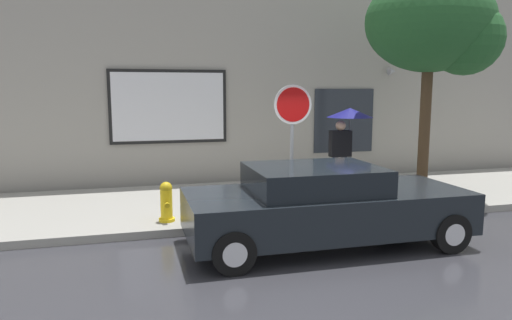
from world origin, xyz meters
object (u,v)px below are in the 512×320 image
fire_hydrant (166,202)px  pedestrian_with_umbrella (347,125)px  stop_sign (293,123)px  street_tree (437,27)px  parked_car (324,205)px

fire_hydrant → pedestrian_with_umbrella: size_ratio=0.37×
fire_hydrant → stop_sign: 2.83m
street_tree → stop_sign: 4.15m
fire_hydrant → street_tree: size_ratio=0.15×
stop_sign → street_tree: bearing=10.4°
stop_sign → fire_hydrant: bearing=179.5°
fire_hydrant → street_tree: 6.96m
pedestrian_with_umbrella → stop_sign: (-1.88, -1.50, 0.17)m
pedestrian_with_umbrella → street_tree: bearing=-26.5°
parked_car → street_tree: (3.56, 2.24, 3.27)m
street_tree → stop_sign: size_ratio=1.98×
pedestrian_with_umbrella → stop_sign: 2.41m
street_tree → pedestrian_with_umbrella: bearing=153.5°
parked_car → fire_hydrant: 2.94m
pedestrian_with_umbrella → street_tree: street_tree is taller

